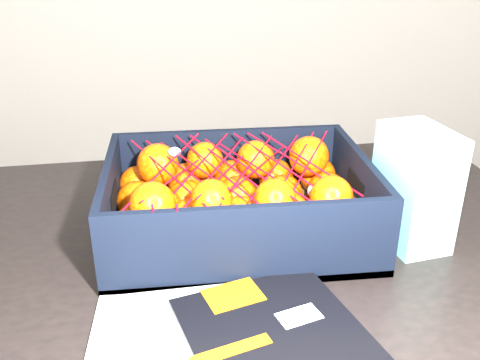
{
  "coord_description": "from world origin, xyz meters",
  "views": [
    {
      "loc": [
        -0.27,
        -0.84,
        1.21
      ],
      "look_at": [
        -0.18,
        -0.08,
        0.86
      ],
      "focal_mm": 40.15,
      "sensor_mm": 36.0,
      "label": 1
    }
  ],
  "objects": [
    {
      "name": "retail_carton",
      "position": [
        0.09,
        -0.11,
        0.85
      ],
      "size": [
        0.1,
        0.14,
        0.19
      ],
      "primitive_type": "cube",
      "rotation": [
        0.0,
        0.0,
        0.17
      ],
      "color": "silver",
      "rests_on": "table"
    },
    {
      "name": "clementine_heap",
      "position": [
        -0.18,
        -0.05,
        0.81
      ],
      "size": [
        0.4,
        0.3,
        0.13
      ],
      "color": "#DF4804",
      "rests_on": "produce_crate"
    },
    {
      "name": "table",
      "position": [
        -0.22,
        -0.1,
        0.65
      ],
      "size": [
        1.24,
        0.86,
        0.75
      ],
      "color": "black",
      "rests_on": "ground"
    },
    {
      "name": "mesh_net",
      "position": [
        -0.19,
        -0.06,
        0.87
      ],
      "size": [
        0.35,
        0.28,
        0.09
      ],
      "color": "red",
      "rests_on": "clementine_heap"
    },
    {
      "name": "produce_crate",
      "position": [
        -0.18,
        -0.05,
        0.79
      ],
      "size": [
        0.42,
        0.32,
        0.13
      ],
      "color": "olive",
      "rests_on": "table"
    },
    {
      "name": "magazine_stack",
      "position": [
        -0.23,
        -0.36,
        0.76
      ],
      "size": [
        0.38,
        0.33,
        0.02
      ],
      "color": "silver",
      "rests_on": "table"
    }
  ]
}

